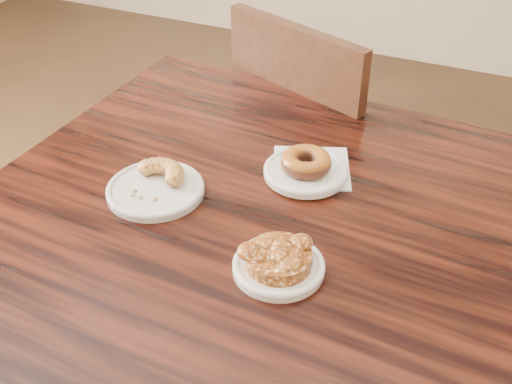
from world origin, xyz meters
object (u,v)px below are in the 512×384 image
at_px(cafe_table, 248,352).
at_px(chair_far, 332,165).
at_px(glazed_donut, 306,162).
at_px(apple_fritter, 279,256).
at_px(cruller_fragment, 154,180).

xyz_separation_m(cafe_table, chair_far, (-0.03, 0.63, 0.08)).
relative_size(chair_far, glazed_donut, 9.54).
relative_size(cafe_table, glazed_donut, 10.16).
distance_m(apple_fritter, cruller_fragment, 0.30).
height_order(chair_far, glazed_donut, chair_far).
height_order(glazed_donut, apple_fritter, glazed_donut).
bearing_deg(cafe_table, apple_fritter, -43.42).
distance_m(chair_far, apple_fritter, 0.82).
height_order(cafe_table, apple_fritter, apple_fritter).
bearing_deg(apple_fritter, chair_far, 99.96).
relative_size(apple_fritter, cruller_fragment, 1.24).
xyz_separation_m(chair_far, apple_fritter, (0.13, -0.74, 0.33)).
bearing_deg(chair_far, cafe_table, 113.31).
bearing_deg(cafe_table, glazed_donut, 71.61).
bearing_deg(apple_fritter, cafe_table, 133.03).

